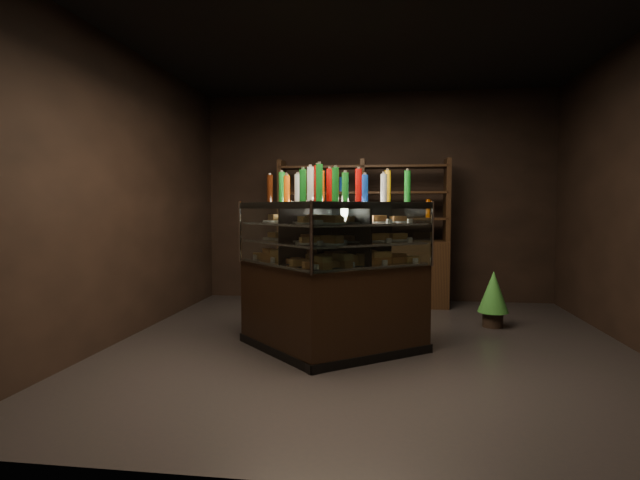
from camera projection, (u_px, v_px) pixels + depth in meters
The scene contains 7 objects.
ground at pixel (369, 346), 4.88m from camera, with size 5.00×5.00×0.00m, color black.
room_shell at pixel (370, 145), 4.75m from camera, with size 5.02×5.02×3.01m.
display_case at pixel (328, 302), 4.63m from camera, with size 1.90×1.39×1.41m.
food_display at pixel (328, 238), 4.58m from camera, with size 1.53×0.97×0.44m.
bottles_top at pixel (328, 186), 4.56m from camera, with size 1.36×0.83×0.30m.
potted_conifer at pixel (493, 291), 5.62m from camera, with size 0.34×0.34×0.72m.
back_shelving at pixel (362, 261), 6.89m from camera, with size 2.32×0.43×2.00m.
Camera 1 is at (0.17, -4.82, 1.35)m, focal length 28.00 mm.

